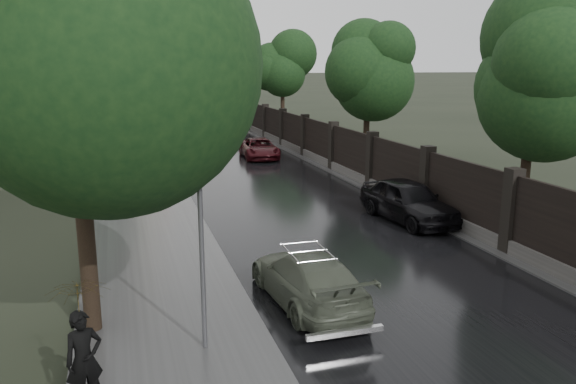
{
  "coord_description": "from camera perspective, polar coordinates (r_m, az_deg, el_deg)",
  "views": [
    {
      "loc": [
        -6.8,
        -8.96,
        5.74
      ],
      "look_at": [
        -1.39,
        8.94,
        1.5
      ],
      "focal_mm": 35.0,
      "sensor_mm": 36.0,
      "label": 1
    }
  ],
  "objects": [
    {
      "name": "lamp_post",
      "position": [
        11.0,
        -8.84,
        -3.6
      ],
      "size": [
        0.25,
        0.12,
        5.11
      ],
      "color": "#59595E",
      "rests_on": "ground"
    },
    {
      "name": "volga_sedan",
      "position": [
        13.92,
        2.0,
        -8.73
      ],
      "size": [
        2.12,
        4.54,
        1.28
      ],
      "primitive_type": "imported",
      "rotation": [
        0.0,
        0.0,
        3.22
      ],
      "color": "#474E3E",
      "rests_on": "ground"
    },
    {
      "name": "tree_left_far",
      "position": [
        38.99,
        -18.98,
        11.37
      ],
      "size": [
        4.25,
        4.25,
        7.39
      ],
      "color": "black",
      "rests_on": "ground"
    },
    {
      "name": "verge_right",
      "position": [
        199.43,
        -13.53,
        10.8
      ],
      "size": [
        3.0,
        420.0,
        0.08
      ],
      "primitive_type": "cube",
      "color": "#2D2D2D",
      "rests_on": "ground"
    },
    {
      "name": "pedestrian_umbrella",
      "position": [
        9.81,
        -20.44,
        -10.97
      ],
      "size": [
        1.28,
        1.29,
        2.66
      ],
      "rotation": [
        0.0,
        0.0,
        0.36
      ],
      "color": "black",
      "rests_on": "sidewalk_left"
    },
    {
      "name": "car_right_near",
      "position": [
        21.45,
        12.11,
        -0.86
      ],
      "size": [
        2.34,
        4.81,
        1.58
      ],
      "primitive_type": "imported",
      "rotation": [
        0.0,
        0.0,
        0.1
      ],
      "color": "black",
      "rests_on": "ground"
    },
    {
      "name": "ground",
      "position": [
        12.64,
        18.72,
        -14.99
      ],
      "size": [
        800.0,
        800.0,
        0.0
      ],
      "primitive_type": "plane",
      "color": "black",
      "rests_on": "ground"
    },
    {
      "name": "tree_right_a",
      "position": [
        22.2,
        23.65,
        9.68
      ],
      "size": [
        4.08,
        4.08,
        7.01
      ],
      "color": "black",
      "rests_on": "ground"
    },
    {
      "name": "fence_right",
      "position": [
        42.8,
        -1.28,
        6.43
      ],
      "size": [
        0.45,
        75.72,
        2.7
      ],
      "color": "#383533",
      "rests_on": "ground"
    },
    {
      "name": "car_right_far",
      "position": [
        35.4,
        -2.93,
        4.45
      ],
      "size": [
        2.38,
        4.63,
        1.25
      ],
      "primitive_type": "imported",
      "rotation": [
        0.0,
        0.0,
        -0.07
      ],
      "color": "black",
      "rests_on": "ground"
    },
    {
      "name": "road",
      "position": [
        199.16,
        -15.14,
        10.7
      ],
      "size": [
        8.0,
        420.0,
        0.02
      ],
      "primitive_type": "cube",
      "color": "black",
      "rests_on": "ground"
    },
    {
      "name": "tree_left_near",
      "position": [
        12.01,
        -21.38,
        15.16
      ],
      "size": [
        5.44,
        5.44,
        9.16
      ],
      "color": "black",
      "rests_on": "ground"
    },
    {
      "name": "traffic_light",
      "position": [
        34.21,
        -12.65,
        6.86
      ],
      "size": [
        0.16,
        0.32,
        4.0
      ],
      "color": "#59595E",
      "rests_on": "ground"
    },
    {
      "name": "tree_right_c",
      "position": [
        51.02,
        -0.56,
        11.89
      ],
      "size": [
        4.08,
        4.08,
        7.01
      ],
      "color": "black",
      "rests_on": "ground"
    },
    {
      "name": "sidewalk_left",
      "position": [
        199.05,
        -16.89,
        10.61
      ],
      "size": [
        4.0,
        420.0,
        0.16
      ],
      "primitive_type": "cube",
      "color": "#2D2D2D",
      "rests_on": "ground"
    },
    {
      "name": "tree_right_b",
      "position": [
        34.12,
        8.12,
        11.32
      ],
      "size": [
        4.08,
        4.08,
        7.01
      ],
      "color": "black",
      "rests_on": "ground"
    }
  ]
}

